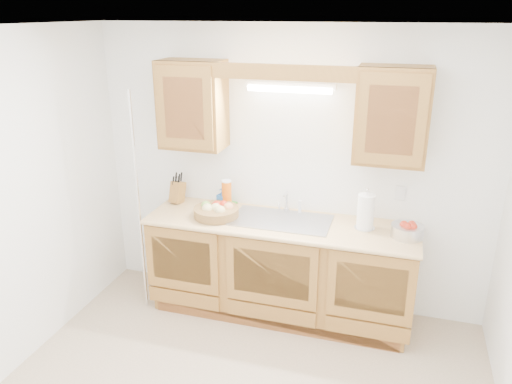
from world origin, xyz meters
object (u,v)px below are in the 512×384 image
(fruit_basket, at_px, (216,211))
(knife_block, at_px, (177,192))
(apple_bowl, at_px, (407,230))
(paper_towel, at_px, (366,212))

(fruit_basket, bearing_deg, knife_block, 154.76)
(fruit_basket, distance_m, apple_bowl, 1.59)
(fruit_basket, xyz_separation_m, paper_towel, (1.26, 0.11, 0.09))
(fruit_basket, distance_m, knife_block, 0.52)
(apple_bowl, bearing_deg, knife_block, 175.11)
(paper_towel, bearing_deg, apple_bowl, -10.88)
(knife_block, relative_size, apple_bowl, 0.93)
(fruit_basket, xyz_separation_m, knife_block, (-0.47, 0.22, 0.05))
(fruit_basket, bearing_deg, paper_towel, 4.96)
(fruit_basket, relative_size, knife_block, 1.60)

